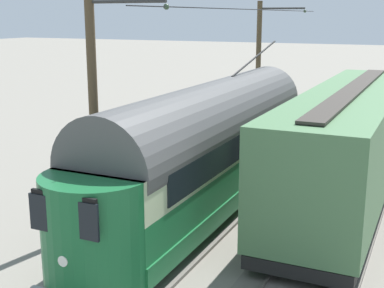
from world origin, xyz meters
The scene contains 9 objects.
ground_plane centered at (0.00, 0.00, 0.00)m, with size 220.00×220.00×0.00m, color gray.
track_streetcar_siding centered at (-2.06, -0.31, 0.05)m, with size 2.80×80.00×0.18m.
track_adjacent_siding centered at (2.06, -0.31, 0.05)m, with size 2.80×80.00×0.18m.
vintage_streetcar centered at (2.06, 1.39, 2.25)m, with size 2.65×15.67×5.19m.
coach_adjacent centered at (-2.05, -1.57, 2.17)m, with size 2.96×14.92×3.85m.
catenary_pole_foreground centered at (4.46, -11.24, 3.76)m, with size 2.69×0.28×7.22m.
catenary_pole_mid_near centered at (4.46, 4.43, 3.76)m, with size 2.69×0.28×7.22m.
overhead_wire_run centered at (2.15, -3.99, 6.68)m, with size 2.49×19.67×0.18m.
spare_tie_stack centered at (5.46, -4.96, 0.27)m, with size 2.40×2.40×0.54m.
Camera 1 is at (-4.69, 17.31, 6.44)m, focal length 49.75 mm.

